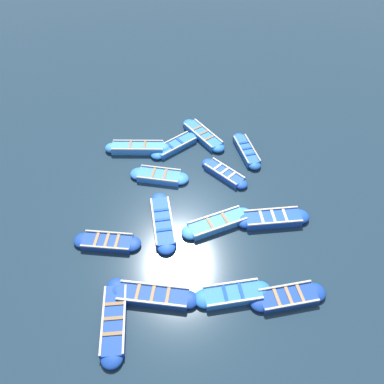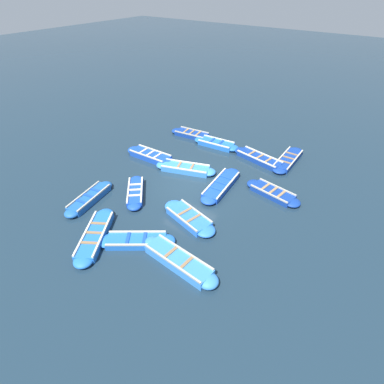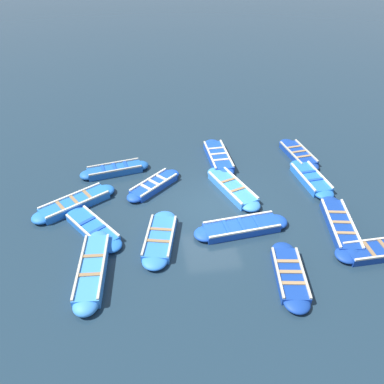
{
  "view_description": "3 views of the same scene",
  "coord_description": "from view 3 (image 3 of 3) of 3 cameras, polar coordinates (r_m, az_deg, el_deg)",
  "views": [
    {
      "loc": [
        0.84,
        12.59,
        14.49
      ],
      "look_at": [
        -0.05,
        -0.78,
        0.44
      ],
      "focal_mm": 35.0,
      "sensor_mm": 36.0,
      "label": 1
    },
    {
      "loc": [
        8.15,
        -11.21,
        9.75
      ],
      "look_at": [
        0.68,
        -0.77,
        0.33
      ],
      "focal_mm": 28.0,
      "sensor_mm": 36.0,
      "label": 2
    },
    {
      "loc": [
        12.27,
        -2.7,
        10.1
      ],
      "look_at": [
        -0.97,
        -0.74,
        0.3
      ],
      "focal_mm": 35.0,
      "sensor_mm": 36.0,
      "label": 3
    }
  ],
  "objects": [
    {
      "name": "boat_far_corner",
      "position": [
        13.79,
        -14.93,
        -11.29
      ],
      "size": [
        3.95,
        1.12,
        0.47
      ],
      "color": "#3884E0",
      "rests_on": "ground"
    },
    {
      "name": "boat_broadside",
      "position": [
        17.36,
        -5.81,
        1.05
      ],
      "size": [
        2.63,
        2.82,
        0.37
      ],
      "color": "#1947B7",
      "rests_on": "ground"
    },
    {
      "name": "boat_stern_in",
      "position": [
        15.09,
        7.55,
        -5.4
      ],
      "size": [
        1.25,
        3.97,
        0.38
      ],
      "color": "#1947B7",
      "rests_on": "ground"
    },
    {
      "name": "boat_outer_left",
      "position": [
        15.76,
        27.18,
        -7.91
      ],
      "size": [
        0.99,
        3.83,
        0.36
      ],
      "color": "navy",
      "rests_on": "ground"
    },
    {
      "name": "boat_inner_gap",
      "position": [
        14.55,
        -4.92,
        -7.05
      ],
      "size": [
        3.41,
        1.69,
        0.39
      ],
      "color": "blue",
      "rests_on": "ground"
    },
    {
      "name": "boat_mid_row",
      "position": [
        20.42,
        15.87,
        5.56
      ],
      "size": [
        3.4,
        1.28,
        0.36
      ],
      "color": "navy",
      "rests_on": "ground"
    },
    {
      "name": "boat_drifting",
      "position": [
        13.67,
        14.66,
        -12.11
      ],
      "size": [
        3.32,
        1.37,
        0.35
      ],
      "color": "navy",
      "rests_on": "ground"
    },
    {
      "name": "boat_end_of_row",
      "position": [
        19.37,
        4.01,
        5.33
      ],
      "size": [
        3.72,
        1.07,
        0.43
      ],
      "color": "#1947B7",
      "rests_on": "ground"
    },
    {
      "name": "boat_outer_right",
      "position": [
        15.46,
        -14.91,
        -5.37
      ],
      "size": [
        3.27,
        2.68,
        0.36
      ],
      "color": "blue",
      "rests_on": "ground"
    },
    {
      "name": "boat_bow_out",
      "position": [
        16.19,
        21.65,
        -4.75
      ],
      "size": [
        3.93,
        1.54,
        0.39
      ],
      "color": "navy",
      "rests_on": "ground"
    },
    {
      "name": "boat_near_quay",
      "position": [
        17.16,
        6.17,
        0.6
      ],
      "size": [
        3.81,
        2.05,
        0.4
      ],
      "color": "#3884E0",
      "rests_on": "ground"
    },
    {
      "name": "boat_alongside",
      "position": [
        18.57,
        17.65,
        1.94
      ],
      "size": [
        3.38,
        1.19,
        0.39
      ],
      "color": "blue",
      "rests_on": "ground"
    },
    {
      "name": "boat_tucked",
      "position": [
        16.93,
        -17.41,
        -1.64
      ],
      "size": [
        2.68,
        3.65,
        0.4
      ],
      "color": "blue",
      "rests_on": "ground"
    },
    {
      "name": "boat_centre",
      "position": [
        18.71,
        -11.69,
        3.31
      ],
      "size": [
        1.35,
        3.44,
        0.4
      ],
      "color": "#1E59AD",
      "rests_on": "ground"
    },
    {
      "name": "ground_plane",
      "position": [
        16.13,
        3.12,
        -2.65
      ],
      "size": [
        120.0,
        120.0,
        0.0
      ],
      "primitive_type": "plane",
      "color": "#1C303F"
    }
  ]
}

